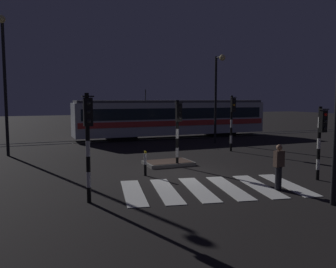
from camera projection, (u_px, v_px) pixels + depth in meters
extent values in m
plane|color=black|center=(182.00, 174.00, 15.85)|extent=(120.00, 120.00, 0.00)
cube|color=#59595E|center=(114.00, 141.00, 27.76)|extent=(80.00, 0.12, 0.03)
cube|color=#59595E|center=(109.00, 139.00, 29.08)|extent=(80.00, 0.12, 0.03)
cube|color=silver|center=(133.00, 192.00, 12.68)|extent=(1.41, 3.70, 0.02)
cube|color=silver|center=(166.00, 191.00, 12.91)|extent=(1.41, 3.70, 0.02)
cube|color=silver|center=(198.00, 189.00, 13.14)|extent=(1.41, 3.70, 0.02)
cube|color=silver|center=(229.00, 187.00, 13.37)|extent=(1.41, 3.70, 0.02)
cube|color=silver|center=(258.00, 186.00, 13.60)|extent=(1.41, 3.70, 0.02)
cube|color=silver|center=(287.00, 185.00, 13.83)|extent=(1.41, 3.70, 0.02)
cube|color=slate|center=(168.00, 163.00, 18.07)|extent=(2.41, 1.62, 0.16)
cube|color=#4C382D|center=(168.00, 161.00, 18.06)|extent=(2.17, 1.46, 0.02)
cylinder|color=black|center=(231.00, 147.00, 22.64)|extent=(0.14, 0.14, 0.51)
cylinder|color=white|center=(231.00, 139.00, 22.59)|extent=(0.14, 0.14, 0.51)
cylinder|color=black|center=(231.00, 132.00, 22.53)|extent=(0.14, 0.14, 0.51)
cylinder|color=white|center=(231.00, 124.00, 22.48)|extent=(0.14, 0.14, 0.51)
cylinder|color=black|center=(231.00, 116.00, 22.43)|extent=(0.14, 0.14, 0.51)
cylinder|color=white|center=(232.00, 108.00, 22.38)|extent=(0.14, 0.14, 0.51)
cylinder|color=black|center=(232.00, 100.00, 22.33)|extent=(0.14, 0.14, 0.51)
cube|color=black|center=(233.00, 105.00, 22.21)|extent=(0.28, 0.20, 0.90)
sphere|color=black|center=(234.00, 101.00, 22.08)|extent=(0.14, 0.14, 0.14)
sphere|color=orange|center=(234.00, 105.00, 22.11)|extent=(0.14, 0.14, 0.14)
sphere|color=black|center=(234.00, 109.00, 22.13)|extent=(0.14, 0.14, 0.14)
cube|color=black|center=(233.00, 97.00, 22.16)|extent=(0.36, 0.24, 0.04)
cylinder|color=black|center=(318.00, 175.00, 14.63)|extent=(0.14, 0.14, 0.44)
cylinder|color=white|center=(318.00, 164.00, 14.59)|extent=(0.14, 0.14, 0.44)
cylinder|color=black|center=(318.00, 154.00, 14.54)|extent=(0.14, 0.14, 0.44)
cylinder|color=white|center=(319.00, 144.00, 14.50)|extent=(0.14, 0.14, 0.44)
cylinder|color=black|center=(319.00, 133.00, 14.45)|extent=(0.14, 0.14, 0.44)
cylinder|color=white|center=(320.00, 122.00, 14.41)|extent=(0.14, 0.14, 0.44)
cylinder|color=black|center=(320.00, 112.00, 14.36)|extent=(0.14, 0.14, 0.44)
cube|color=black|center=(323.00, 121.00, 14.25)|extent=(0.28, 0.20, 0.90)
sphere|color=red|center=(326.00, 115.00, 14.12)|extent=(0.14, 0.14, 0.14)
sphere|color=black|center=(325.00, 121.00, 14.15)|extent=(0.14, 0.14, 0.14)
sphere|color=black|center=(325.00, 128.00, 14.17)|extent=(0.14, 0.14, 0.14)
cube|color=black|center=(324.00, 109.00, 14.20)|extent=(0.36, 0.24, 0.04)
cylinder|color=black|center=(177.00, 162.00, 17.54)|extent=(0.14, 0.14, 0.47)
cylinder|color=white|center=(177.00, 152.00, 17.49)|extent=(0.14, 0.14, 0.47)
cylinder|color=black|center=(177.00, 143.00, 17.45)|extent=(0.14, 0.14, 0.47)
cylinder|color=white|center=(177.00, 134.00, 17.40)|extent=(0.14, 0.14, 0.47)
cylinder|color=black|center=(177.00, 124.00, 17.35)|extent=(0.14, 0.14, 0.47)
cylinder|color=white|center=(177.00, 115.00, 17.30)|extent=(0.14, 0.14, 0.47)
cylinder|color=black|center=(177.00, 105.00, 17.25)|extent=(0.14, 0.14, 0.47)
cube|color=black|center=(179.00, 112.00, 17.13)|extent=(0.28, 0.20, 0.90)
sphere|color=black|center=(180.00, 107.00, 17.01)|extent=(0.14, 0.14, 0.14)
sphere|color=black|center=(180.00, 112.00, 17.03)|extent=(0.14, 0.14, 0.14)
sphere|color=black|center=(180.00, 118.00, 17.06)|extent=(0.14, 0.14, 0.14)
cube|color=black|center=(179.00, 102.00, 17.09)|extent=(0.36, 0.24, 0.04)
cylinder|color=black|center=(89.00, 195.00, 11.45)|extent=(0.14, 0.14, 0.51)
cylinder|color=white|center=(89.00, 180.00, 11.40)|extent=(0.14, 0.14, 0.51)
cylinder|color=black|center=(88.00, 164.00, 11.35)|extent=(0.14, 0.14, 0.51)
cylinder|color=white|center=(88.00, 149.00, 11.30)|extent=(0.14, 0.14, 0.51)
cylinder|color=black|center=(88.00, 133.00, 11.25)|extent=(0.14, 0.14, 0.51)
cylinder|color=white|center=(87.00, 117.00, 11.20)|extent=(0.14, 0.14, 0.51)
cylinder|color=black|center=(87.00, 101.00, 11.15)|extent=(0.14, 0.14, 0.51)
cube|color=black|center=(88.00, 112.00, 11.02)|extent=(0.28, 0.20, 0.90)
sphere|color=black|center=(88.00, 103.00, 10.90)|extent=(0.14, 0.14, 0.14)
sphere|color=black|center=(89.00, 112.00, 10.92)|extent=(0.14, 0.14, 0.14)
sphere|color=black|center=(89.00, 121.00, 10.95)|extent=(0.14, 0.14, 0.14)
cube|color=black|center=(88.00, 96.00, 10.98)|extent=(0.36, 0.24, 0.04)
cylinder|color=black|center=(5.00, 89.00, 20.43)|extent=(0.18, 0.18, 7.93)
cylinder|color=black|center=(2.00, 19.00, 19.63)|extent=(0.10, 0.90, 0.10)
sphere|color=#F9E08C|center=(1.00, 19.00, 19.22)|extent=(0.44, 0.44, 0.44)
cylinder|color=black|center=(216.00, 100.00, 26.61)|extent=(0.18, 0.18, 6.54)
cylinder|color=black|center=(219.00, 57.00, 25.87)|extent=(0.10, 0.90, 0.10)
sphere|color=#F9E08C|center=(222.00, 58.00, 25.47)|extent=(0.44, 0.44, 0.44)
cube|color=silver|center=(173.00, 118.00, 30.34)|extent=(16.99, 2.50, 2.70)
cube|color=red|center=(179.00, 123.00, 29.21)|extent=(16.65, 0.04, 0.44)
cube|color=red|center=(168.00, 121.00, 31.54)|extent=(16.65, 0.04, 0.44)
cube|color=black|center=(179.00, 114.00, 29.13)|extent=(16.14, 0.03, 0.90)
cube|color=#4C4C51|center=(173.00, 101.00, 30.20)|extent=(16.65, 2.30, 0.20)
cylinder|color=#262628|center=(145.00, 95.00, 29.17)|extent=(0.08, 0.08, 1.00)
cube|color=black|center=(220.00, 134.00, 32.28)|extent=(2.20, 2.00, 0.35)
cube|color=black|center=(121.00, 138.00, 28.72)|extent=(2.20, 2.00, 0.35)
sphere|color=#F9F2CC|center=(255.00, 120.00, 33.64)|extent=(0.24, 0.24, 0.24)
cylinder|color=black|center=(278.00, 178.00, 13.00)|extent=(0.24, 0.24, 0.88)
cube|color=#4C382D|center=(279.00, 159.00, 12.92)|extent=(0.36, 0.22, 0.60)
sphere|color=#9E7051|center=(279.00, 147.00, 12.88)|extent=(0.22, 0.22, 0.22)
cylinder|color=black|center=(145.00, 170.00, 15.45)|extent=(0.12, 0.12, 0.50)
cylinder|color=white|center=(145.00, 159.00, 15.40)|extent=(0.12, 0.12, 0.50)
sphere|color=yellow|center=(145.00, 152.00, 15.37)|extent=(0.12, 0.12, 0.12)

